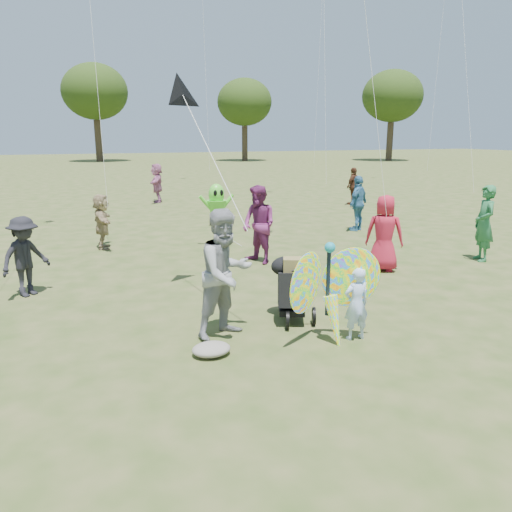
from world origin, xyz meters
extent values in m
plane|color=#51592B|center=(0.00, 0.00, 0.00)|extent=(160.00, 160.00, 0.00)
imported|color=#B4CCFF|center=(0.88, 0.12, 0.57)|extent=(0.43, 0.29, 1.13)
imported|color=gray|center=(-0.90, 1.00, 1.00)|extent=(1.17, 1.05, 2.00)
ellipsoid|color=gray|center=(-1.34, 0.39, 0.09)|extent=(0.56, 0.46, 0.18)
imported|color=#AF1C31|center=(3.68, 3.28, 0.88)|extent=(1.02, 0.97, 1.75)
imported|color=black|center=(-3.85, 4.33, 0.78)|extent=(1.15, 1.08, 1.56)
imported|color=teal|center=(5.88, 7.71, 0.89)|extent=(1.12, 0.91, 1.78)
imported|color=#9D8561|center=(-2.07, 8.08, 0.75)|extent=(0.56, 1.42, 1.50)
imported|color=#752760|center=(1.29, 4.99, 0.95)|extent=(0.97, 1.10, 1.89)
imported|color=#286A3D|center=(6.52, 3.14, 0.94)|extent=(0.67, 0.80, 1.88)
imported|color=#4A2718|center=(9.15, 13.06, 0.82)|extent=(1.04, 0.78, 1.64)
imported|color=#B56793|center=(1.20, 17.10, 0.88)|extent=(0.90, 1.72, 1.77)
cube|color=black|center=(0.33, 1.22, 0.55)|extent=(0.77, 0.97, 0.71)
cube|color=black|center=(0.33, 1.22, 0.22)|extent=(0.65, 0.79, 0.10)
ellipsoid|color=black|center=(0.33, 1.47, 0.88)|extent=(0.51, 0.45, 0.33)
cylinder|color=black|center=(0.09, 0.87, 0.15)|extent=(0.17, 0.29, 0.30)
cylinder|color=black|center=(0.57, 0.87, 0.15)|extent=(0.17, 0.29, 0.30)
cylinder|color=black|center=(0.33, 1.67, 0.11)|extent=(0.13, 0.22, 0.22)
cylinder|color=black|center=(0.33, 0.74, 0.98)|extent=(0.41, 0.20, 0.03)
cube|color=olive|center=(0.33, 1.17, 0.96)|extent=(0.42, 0.39, 0.26)
ellipsoid|color=#F1264E|center=(0.06, 0.21, 0.96)|extent=(0.98, 0.71, 1.24)
ellipsoid|color=#F1264E|center=(0.82, 0.21, 0.96)|extent=(0.98, 0.71, 1.24)
cylinder|color=black|center=(0.44, 0.23, 0.91)|extent=(0.06, 0.06, 1.00)
cone|color=#F1264E|center=(0.49, 0.06, 0.30)|extent=(0.36, 0.49, 0.93)
sphere|color=teal|center=(0.44, 0.21, 1.46)|extent=(0.16, 0.16, 0.16)
cone|color=black|center=(-0.87, 3.44, 3.78)|extent=(0.89, 0.62, 0.81)
cylinder|color=silver|center=(-0.69, 2.27, 2.69)|extent=(0.39, 2.35, 2.18)
cone|color=#58DC33|center=(0.96, 7.29, 0.80)|extent=(0.56, 0.56, 0.95)
ellipsoid|color=#58DC33|center=(0.96, 7.29, 1.45)|extent=(0.44, 0.39, 0.57)
ellipsoid|color=black|center=(0.87, 7.11, 1.50)|extent=(0.10, 0.05, 0.17)
ellipsoid|color=black|center=(1.05, 7.11, 1.50)|extent=(0.10, 0.05, 0.17)
cylinder|color=#58DC33|center=(0.66, 7.29, 1.20)|extent=(0.43, 0.10, 0.49)
cylinder|color=#58DC33|center=(1.26, 7.29, 1.20)|extent=(0.43, 0.10, 0.49)
cylinder|color=silver|center=(1.26, 7.09, 0.20)|extent=(0.61, 0.41, 0.41)
cylinder|color=#3A2D21|center=(2.00, 55.00, 2.31)|extent=(0.77, 0.77, 4.62)
ellipsoid|color=#2B4214|center=(2.00, 55.00, 7.70)|extent=(7.26, 7.26, 6.17)
cylinder|color=#3A2D21|center=(18.00, 50.00, 1.99)|extent=(0.66, 0.67, 3.99)
ellipsoid|color=#2B4214|center=(18.00, 50.00, 6.65)|extent=(6.27, 6.27, 5.33)
cylinder|color=#3A2D21|center=(34.00, 44.00, 2.21)|extent=(0.73, 0.73, 4.41)
ellipsoid|color=#2B4214|center=(34.00, 44.00, 7.35)|extent=(6.93, 6.93, 5.89)
camera|label=1|loc=(-3.21, -5.95, 3.07)|focal=35.00mm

